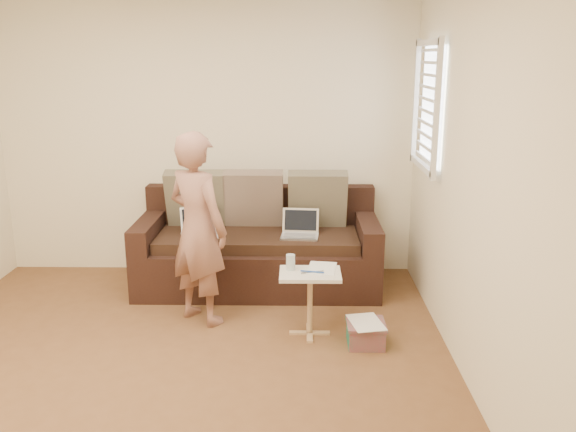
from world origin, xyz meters
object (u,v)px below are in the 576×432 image
object	(u,v)px
person	(198,229)
side_table	(310,304)
drinking_glass	(291,262)
laptop_silver	(300,237)
laptop_white	(202,236)
striped_box	(366,333)
sofa	(258,242)

from	to	relation	value
person	side_table	bearing A→B (deg)	-159.88
person	drinking_glass	distance (m)	0.79
laptop_silver	drinking_glass	size ratio (longest dim) A/B	2.76
laptop_white	drinking_glass	distance (m)	1.17
side_table	striped_box	bearing A→B (deg)	-21.81
drinking_glass	sofa	bearing A→B (deg)	107.97
laptop_white	side_table	size ratio (longest dim) A/B	0.68
sofa	drinking_glass	world-z (taller)	sofa
side_table	drinking_glass	size ratio (longest dim) A/B	4.25
sofa	laptop_white	bearing A→B (deg)	-166.68
sofa	drinking_glass	bearing A→B (deg)	-72.03
person	sofa	bearing A→B (deg)	-82.81
striped_box	sofa	bearing A→B (deg)	126.55
laptop_silver	side_table	world-z (taller)	laptop_silver
sofa	side_table	size ratio (longest dim) A/B	4.31
side_table	striped_box	distance (m)	0.48
sofa	laptop_white	xyz separation A→B (m)	(-0.50, -0.12, 0.10)
drinking_glass	laptop_silver	bearing A→B (deg)	85.10
laptop_silver	side_table	xyz separation A→B (m)	(0.08, -0.88, -0.26)
sofa	laptop_white	world-z (taller)	sofa
laptop_silver	person	xyz separation A→B (m)	(-0.81, -0.62, 0.26)
person	drinking_glass	xyz separation A→B (m)	(0.74, -0.20, -0.21)
sofa	person	distance (m)	0.94
sofa	side_table	bearing A→B (deg)	-65.61
laptop_silver	side_table	size ratio (longest dim) A/B	0.65
laptop_silver	laptop_white	xyz separation A→B (m)	(-0.88, 0.02, 0.00)
sofa	side_table	world-z (taller)	sofa
sofa	laptop_silver	bearing A→B (deg)	-20.07
drinking_glass	striped_box	distance (m)	0.77
striped_box	drinking_glass	bearing A→B (deg)	158.52
sofa	person	xyz separation A→B (m)	(-0.42, -0.76, 0.35)
side_table	drinking_glass	xyz separation A→B (m)	(-0.15, 0.06, 0.32)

